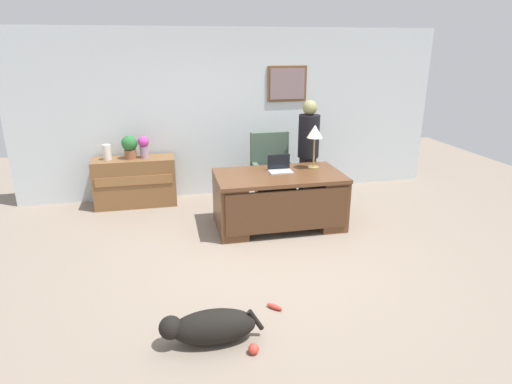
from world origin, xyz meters
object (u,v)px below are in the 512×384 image
object	(u,v)px
desk	(279,198)
desk_lamp	(315,134)
credenza	(135,182)
dog_lying	(210,327)
vase_with_flowers	(144,146)
potted_plant	(130,146)
armchair	(272,174)
laptop	(280,167)
vase_empty	(107,152)
person_standing	(308,153)
dog_toy_ball	(254,349)
dog_toy_bone	(275,307)

from	to	relation	value
desk	desk_lamp	distance (m)	1.02
desk	credenza	bearing A→B (deg)	146.45
dog_lying	vase_with_flowers	xyz separation A→B (m)	(-0.59, 3.63, 0.80)
credenza	vase_with_flowers	distance (m)	0.60
credenza	desk_lamp	distance (m)	2.92
vase_with_flowers	potted_plant	size ratio (longest dim) A/B	0.94
armchair	dog_lying	distance (m)	3.48
credenza	laptop	bearing A→B (deg)	-29.76
vase_empty	potted_plant	size ratio (longest dim) A/B	0.65
desk_lamp	potted_plant	size ratio (longest dim) A/B	1.73
desk_lamp	person_standing	bearing A→B (deg)	79.74
person_standing	vase_empty	distance (m)	3.08
credenza	dog_lying	distance (m)	3.71
potted_plant	dog_toy_ball	size ratio (longest dim) A/B	3.94
armchair	vase_with_flowers	distance (m)	2.04
dog_lying	dog_toy_bone	world-z (taller)	dog_lying
person_standing	potted_plant	world-z (taller)	person_standing
credenza	desk_lamp	size ratio (longest dim) A/B	2.00
dog_lying	dog_toy_bone	size ratio (longest dim) A/B	5.27
dog_lying	credenza	bearing A→B (deg)	101.86
person_standing	dog_lying	world-z (taller)	person_standing
dog_toy_ball	laptop	bearing A→B (deg)	70.72
desk_lamp	laptop	bearing A→B (deg)	-175.31
armchair	desk_lamp	xyz separation A→B (m)	(0.44, -0.68, 0.75)
dog_lying	dog_toy_bone	xyz separation A→B (m)	(0.67, 0.35, -0.13)
laptop	vase_with_flowers	size ratio (longest dim) A/B	0.94
person_standing	dog_lying	distance (m)	3.62
dog_lying	vase_empty	world-z (taller)	vase_empty
dog_toy_bone	potted_plant	bearing A→B (deg)	114.06
desk	dog_toy_ball	distance (m)	2.71
person_standing	laptop	world-z (taller)	person_standing
armchair	desk_lamp	size ratio (longest dim) A/B	1.83
vase_with_flowers	dog_toy_bone	bearing A→B (deg)	-69.05
vase_empty	dog_toy_bone	world-z (taller)	vase_empty
armchair	dog_toy_ball	xyz separation A→B (m)	(-1.01, -3.41, -0.46)
vase_empty	potted_plant	xyz separation A→B (m)	(0.34, 0.00, 0.08)
armchair	dog_toy_bone	world-z (taller)	armchair
laptop	dog_toy_bone	world-z (taller)	laptop
vase_with_flowers	vase_empty	distance (m)	0.56
dog_toy_ball	potted_plant	bearing A→B (deg)	106.40
armchair	desk	bearing A→B (deg)	-97.32
person_standing	potted_plant	size ratio (longest dim) A/B	4.61
armchair	dog_lying	xyz separation A→B (m)	(-1.35, -3.18, -0.35)
armchair	potted_plant	distance (m)	2.24
vase_empty	dog_toy_ball	bearing A→B (deg)	-69.03
desk_lamp	vase_empty	distance (m)	3.16
armchair	potted_plant	size ratio (longest dim) A/B	3.17
potted_plant	dog_toy_bone	size ratio (longest dim) A/B	2.11
armchair	dog_lying	bearing A→B (deg)	-112.92
armchair	credenza	bearing A→B (deg)	168.14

